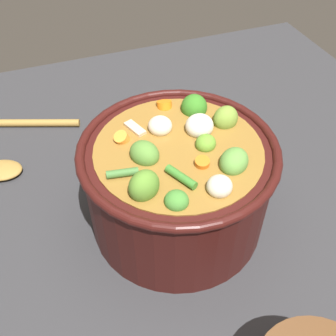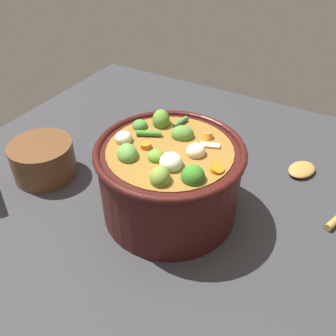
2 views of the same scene
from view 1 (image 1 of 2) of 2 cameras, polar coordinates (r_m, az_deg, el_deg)
The scene contains 3 objects.
ground_plane at distance 0.64m, azimuth 1.25°, elevation -7.17°, with size 1.10×1.10×0.00m, color #2D2D30.
cooking_pot at distance 0.58m, azimuth 1.41°, elevation -2.16°, with size 0.27×0.27×0.18m.
wooden_spoon at distance 0.80m, azimuth -21.56°, elevation 2.78°, with size 0.22×0.21×0.02m.
Camera 1 is at (-0.15, -0.37, 0.50)m, focal length 42.57 mm.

